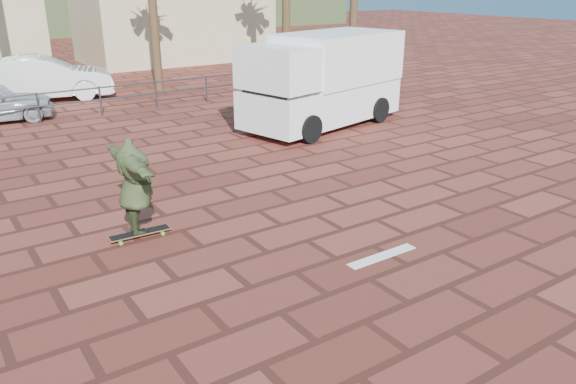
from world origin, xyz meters
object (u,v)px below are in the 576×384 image
object	(u,v)px
car_white	(43,78)
skateboarder	(135,186)
longboard	(140,233)
campervan	(324,78)

from	to	relation	value
car_white	skateboarder	bearing A→B (deg)	-171.66
skateboarder	car_white	bearing A→B (deg)	-4.30
skateboarder	car_white	size ratio (longest dim) A/B	0.42
longboard	campervan	xyz separation A→B (m)	(7.87, 4.85, 1.40)
longboard	car_white	size ratio (longest dim) A/B	0.22
longboard	car_white	xyz separation A→B (m)	(1.42, 14.06, 0.75)
longboard	car_white	bearing A→B (deg)	86.86
longboard	skateboarder	size ratio (longest dim) A/B	0.52
longboard	skateboarder	distance (m)	0.90
skateboarder	campervan	bearing A→B (deg)	-56.89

